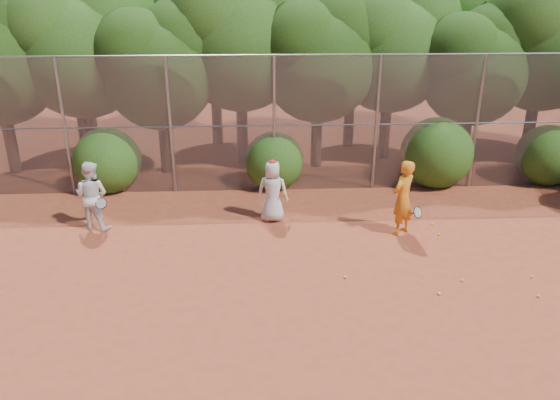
{
  "coord_description": "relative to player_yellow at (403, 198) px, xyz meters",
  "views": [
    {
      "loc": [
        -1.57,
        -9.47,
        6.06
      ],
      "look_at": [
        -1.0,
        2.5,
        1.1
      ],
      "focal_mm": 35.0,
      "sensor_mm": 36.0,
      "label": 1
    }
  ],
  "objects": [
    {
      "name": "player_white",
      "position": [
        -7.78,
        0.69,
        -0.06
      ],
      "size": [
        1.02,
        0.89,
        1.79
      ],
      "rotation": [
        0.0,
        0.0,
        2.87
      ],
      "color": "white",
      "rests_on": "ground"
    },
    {
      "name": "tree_1",
      "position": [
        -9.0,
        5.71,
        3.2
      ],
      "size": [
        4.64,
        4.03,
        6.35
      ],
      "color": "black",
      "rests_on": "ground"
    },
    {
      "name": "ball_3",
      "position": [
        2.05,
        -3.1,
        -0.93
      ],
      "size": [
        0.07,
        0.07,
        0.07
      ],
      "primitive_type": "sphere",
      "color": "#BFEC2A",
      "rests_on": "ground"
    },
    {
      "name": "bush_3",
      "position": [
        5.44,
        3.47,
        -0.01
      ],
      "size": [
        1.9,
        1.9,
        1.9
      ],
      "primitive_type": "sphere",
      "color": "#234A12",
      "rests_on": "ground"
    },
    {
      "name": "ball_6",
      "position": [
        2.3,
        -2.34,
        -0.93
      ],
      "size": [
        0.07,
        0.07,
        0.07
      ],
      "primitive_type": "sphere",
      "color": "#BFEC2A",
      "rests_on": "ground"
    },
    {
      "name": "ball_0",
      "position": [
        0.74,
        -2.41,
        -0.93
      ],
      "size": [
        0.07,
        0.07,
        0.07
      ],
      "primitive_type": "sphere",
      "color": "#BFEC2A",
      "rests_on": "ground"
    },
    {
      "name": "tree_2",
      "position": [
        -6.51,
        5.01,
        2.62
      ],
      "size": [
        3.99,
        3.47,
        5.47
      ],
      "color": "black",
      "rests_on": "ground"
    },
    {
      "name": "bush_0",
      "position": [
        -8.06,
        3.47,
        0.04
      ],
      "size": [
        2.0,
        2.0,
        2.0
      ],
      "primitive_type": "sphere",
      "color": "#234A12",
      "rests_on": "ground"
    },
    {
      "name": "fence_back",
      "position": [
        -2.18,
        3.17,
        1.09
      ],
      "size": [
        20.05,
        0.09,
        4.03
      ],
      "color": "gray",
      "rests_on": "ground"
    },
    {
      "name": "tree_12",
      "position": [
        4.51,
        8.42,
        3.55
      ],
      "size": [
        5.02,
        4.37,
        6.88
      ],
      "color": "black",
      "rests_on": "ground"
    },
    {
      "name": "tree_4",
      "position": [
        -1.5,
        5.41,
        2.8
      ],
      "size": [
        4.19,
        3.64,
        5.73
      ],
      "color": "black",
      "rests_on": "ground"
    },
    {
      "name": "tree_9",
      "position": [
        -10.0,
        8.02,
        3.38
      ],
      "size": [
        4.83,
        4.2,
        6.62
      ],
      "color": "black",
      "rests_on": "ground"
    },
    {
      "name": "ball_2",
      "position": [
        0.08,
        -2.9,
        -0.93
      ],
      "size": [
        0.07,
        0.07,
        0.07
      ],
      "primitive_type": "sphere",
      "color": "#BFEC2A",
      "rests_on": "ground"
    },
    {
      "name": "tree_5",
      "position": [
        1.0,
        6.21,
        3.09
      ],
      "size": [
        4.51,
        3.92,
        6.17
      ],
      "color": "black",
      "rests_on": "ground"
    },
    {
      "name": "tree_10",
      "position": [
        -4.99,
        8.22,
        3.67
      ],
      "size": [
        5.15,
        4.48,
        7.06
      ],
      "color": "black",
      "rests_on": "ground"
    },
    {
      "name": "tree_3",
      "position": [
        -3.99,
        6.02,
        3.43
      ],
      "size": [
        4.89,
        4.26,
        6.7
      ],
      "color": "black",
      "rests_on": "ground"
    },
    {
      "name": "bush_1",
      "position": [
        -3.06,
        3.47,
        -0.06
      ],
      "size": [
        1.8,
        1.8,
        1.8
      ],
      "primitive_type": "sphere",
      "color": "#234A12",
      "rests_on": "ground"
    },
    {
      "name": "tree_11",
      "position": [
        0.0,
        7.81,
        3.2
      ],
      "size": [
        4.64,
        4.03,
        6.35
      ],
      "color": "black",
      "rests_on": "ground"
    },
    {
      "name": "tree_7",
      "position": [
        6.0,
        5.82,
        3.32
      ],
      "size": [
        4.77,
        4.14,
        6.53
      ],
      "color": "black",
      "rests_on": "ground"
    },
    {
      "name": "bush_2",
      "position": [
        1.94,
        3.47,
        0.14
      ],
      "size": [
        2.2,
        2.2,
        2.2
      ],
      "primitive_type": "sphere",
      "color": "#234A12",
      "rests_on": "ground"
    },
    {
      "name": "player_teen",
      "position": [
        -3.19,
        0.95,
        -0.13
      ],
      "size": [
        0.89,
        0.67,
        1.68
      ],
      "rotation": [
        0.0,
        0.0,
        2.95
      ],
      "color": "silver",
      "rests_on": "ground"
    },
    {
      "name": "ground",
      "position": [
        -2.06,
        -2.83,
        -0.96
      ],
      "size": [
        80.0,
        80.0,
        0.0
      ],
      "primitive_type": "plane",
      "color": "#973B22",
      "rests_on": "ground"
    },
    {
      "name": "player_yellow",
      "position": [
        0.0,
        0.0,
        0.0
      ],
      "size": [
        0.94,
        0.81,
        1.93
      ],
      "rotation": [
        0.0,
        0.0,
        3.85
      ],
      "color": "orange",
      "rests_on": "ground"
    },
    {
      "name": "ball_5",
      "position": [
        0.97,
        0.44,
        -0.93
      ],
      "size": [
        0.07,
        0.07,
        0.07
      ],
      "primitive_type": "sphere",
      "color": "#BFEC2A",
      "rests_on": "ground"
    },
    {
      "name": "ball_1",
      "position": [
        0.94,
        -0.21,
        -0.93
      ],
      "size": [
        0.07,
        0.07,
        0.07
      ],
      "primitive_type": "sphere",
      "color": "#BFEC2A",
      "rests_on": "ground"
    },
    {
      "name": "tree_6",
      "position": [
        3.49,
        5.21,
        2.51
      ],
      "size": [
        3.86,
        3.36,
        5.29
      ],
      "color": "black",
      "rests_on": "ground"
    },
    {
      "name": "ball_4",
      "position": [
        -1.73,
        -2.16,
        -0.93
      ],
      "size": [
        0.07,
        0.07,
        0.07
      ],
      "primitive_type": "sphere",
      "color": "#BFEC2A",
      "rests_on": "ground"
    }
  ]
}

